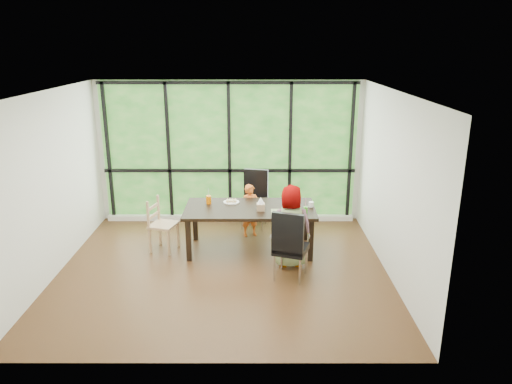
{
  "coord_description": "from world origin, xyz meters",
  "views": [
    {
      "loc": [
        0.51,
        -6.66,
        3.34
      ],
      "look_at": [
        0.51,
        0.65,
        1.05
      ],
      "focal_mm": 33.47,
      "sensor_mm": 36.0,
      "label": 1
    }
  ],
  "objects_px": {
    "child_toddler": "(250,210)",
    "green_cup": "(305,210)",
    "plate_far": "(231,202)",
    "white_mug": "(311,204)",
    "chair_window_leather": "(254,200)",
    "plate_near": "(287,212)",
    "tissue_box": "(261,207)",
    "child_older": "(291,226)",
    "orange_cup": "(209,200)",
    "chair_interior_leather": "(291,244)",
    "chair_end_beech": "(163,225)",
    "dining_table": "(250,229)"
  },
  "relations": [
    {
      "from": "dining_table",
      "to": "plate_near",
      "type": "relative_size",
      "value": 9.14
    },
    {
      "from": "chair_interior_leather",
      "to": "child_older",
      "type": "height_order",
      "value": "child_older"
    },
    {
      "from": "white_mug",
      "to": "child_older",
      "type": "bearing_deg",
      "value": -121.08
    },
    {
      "from": "child_toddler",
      "to": "green_cup",
      "type": "xyz_separation_m",
      "value": [
        0.89,
        -0.9,
        0.33
      ]
    },
    {
      "from": "chair_interior_leather",
      "to": "child_older",
      "type": "relative_size",
      "value": 0.83
    },
    {
      "from": "chair_interior_leather",
      "to": "orange_cup",
      "type": "xyz_separation_m",
      "value": [
        -1.31,
        1.21,
        0.28
      ]
    },
    {
      "from": "white_mug",
      "to": "child_toddler",
      "type": "bearing_deg",
      "value": 149.37
    },
    {
      "from": "chair_end_beech",
      "to": "dining_table",
      "type": "bearing_deg",
      "value": -73.17
    },
    {
      "from": "child_toddler",
      "to": "plate_far",
      "type": "height_order",
      "value": "child_toddler"
    },
    {
      "from": "chair_interior_leather",
      "to": "tissue_box",
      "type": "xyz_separation_m",
      "value": [
        -0.43,
        0.87,
        0.27
      ]
    },
    {
      "from": "chair_window_leather",
      "to": "green_cup",
      "type": "xyz_separation_m",
      "value": [
        0.83,
        -1.31,
        0.26
      ]
    },
    {
      "from": "green_cup",
      "to": "white_mug",
      "type": "distance_m",
      "value": 0.33
    },
    {
      "from": "chair_window_leather",
      "to": "orange_cup",
      "type": "height_order",
      "value": "chair_window_leather"
    },
    {
      "from": "chair_interior_leather",
      "to": "chair_window_leather",
      "type": "bearing_deg",
      "value": -55.93
    },
    {
      "from": "plate_near",
      "to": "orange_cup",
      "type": "relative_size",
      "value": 1.7
    },
    {
      "from": "chair_window_leather",
      "to": "plate_far",
      "type": "relative_size",
      "value": 4.01
    },
    {
      "from": "child_toddler",
      "to": "white_mug",
      "type": "relative_size",
      "value": 11.13
    },
    {
      "from": "child_toddler",
      "to": "dining_table",
      "type": "bearing_deg",
      "value": -110.35
    },
    {
      "from": "dining_table",
      "to": "green_cup",
      "type": "height_order",
      "value": "green_cup"
    },
    {
      "from": "chair_window_leather",
      "to": "chair_interior_leather",
      "type": "xyz_separation_m",
      "value": [
        0.55,
        -2.04,
        0.0
      ]
    },
    {
      "from": "plate_near",
      "to": "chair_end_beech",
      "type": "bearing_deg",
      "value": 174.47
    },
    {
      "from": "chair_window_leather",
      "to": "child_toddler",
      "type": "height_order",
      "value": "chair_window_leather"
    },
    {
      "from": "dining_table",
      "to": "chair_end_beech",
      "type": "bearing_deg",
      "value": -179.37
    },
    {
      "from": "dining_table",
      "to": "chair_window_leather",
      "type": "height_order",
      "value": "chair_window_leather"
    },
    {
      "from": "child_older",
      "to": "plate_near",
      "type": "relative_size",
      "value": 5.56
    },
    {
      "from": "plate_far",
      "to": "tissue_box",
      "type": "relative_size",
      "value": 2.03
    },
    {
      "from": "plate_far",
      "to": "plate_near",
      "type": "distance_m",
      "value": 1.03
    },
    {
      "from": "chair_window_leather",
      "to": "plate_near",
      "type": "distance_m",
      "value": 1.38
    },
    {
      "from": "white_mug",
      "to": "chair_window_leather",
      "type": "bearing_deg",
      "value": 133.51
    },
    {
      "from": "plate_far",
      "to": "plate_near",
      "type": "height_order",
      "value": "plate_far"
    },
    {
      "from": "chair_interior_leather",
      "to": "plate_near",
      "type": "relative_size",
      "value": 4.62
    },
    {
      "from": "dining_table",
      "to": "orange_cup",
      "type": "distance_m",
      "value": 0.85
    },
    {
      "from": "plate_far",
      "to": "plate_near",
      "type": "relative_size",
      "value": 1.15
    },
    {
      "from": "chair_end_beech",
      "to": "tissue_box",
      "type": "relative_size",
      "value": 6.77
    },
    {
      "from": "chair_interior_leather",
      "to": "green_cup",
      "type": "distance_m",
      "value": 0.83
    },
    {
      "from": "chair_interior_leather",
      "to": "chair_end_beech",
      "type": "relative_size",
      "value": 1.2
    },
    {
      "from": "plate_far",
      "to": "orange_cup",
      "type": "distance_m",
      "value": 0.39
    },
    {
      "from": "chair_window_leather",
      "to": "green_cup",
      "type": "bearing_deg",
      "value": -46.13
    },
    {
      "from": "chair_end_beech",
      "to": "chair_window_leather",
      "type": "bearing_deg",
      "value": -38.76
    },
    {
      "from": "green_cup",
      "to": "tissue_box",
      "type": "distance_m",
      "value": 0.72
    },
    {
      "from": "plate_far",
      "to": "dining_table",
      "type": "bearing_deg",
      "value": -39.22
    },
    {
      "from": "orange_cup",
      "to": "green_cup",
      "type": "xyz_separation_m",
      "value": [
        1.58,
        -0.48,
        -0.02
      ]
    },
    {
      "from": "child_older",
      "to": "white_mug",
      "type": "height_order",
      "value": "child_older"
    },
    {
      "from": "chair_end_beech",
      "to": "green_cup",
      "type": "distance_m",
      "value": 2.37
    },
    {
      "from": "orange_cup",
      "to": "tissue_box",
      "type": "distance_m",
      "value": 0.94
    },
    {
      "from": "plate_near",
      "to": "tissue_box",
      "type": "relative_size",
      "value": 1.76
    },
    {
      "from": "child_toddler",
      "to": "tissue_box",
      "type": "relative_size",
      "value": 7.19
    },
    {
      "from": "dining_table",
      "to": "child_toddler",
      "type": "xyz_separation_m",
      "value": [
        -0.0,
        0.63,
        0.1
      ]
    },
    {
      "from": "chair_end_beech",
      "to": "tissue_box",
      "type": "distance_m",
      "value": 1.66
    },
    {
      "from": "plate_far",
      "to": "child_toddler",
      "type": "bearing_deg",
      "value": 49.38
    }
  ]
}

